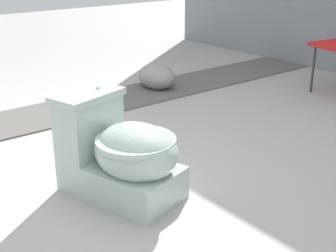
{
  "coord_description": "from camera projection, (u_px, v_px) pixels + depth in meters",
  "views": [
    {
      "loc": [
        1.9,
        -1.29,
        1.19
      ],
      "look_at": [
        0.09,
        0.14,
        0.3
      ],
      "focal_mm": 50.0,
      "sensor_mm": 36.0,
      "label": 1
    }
  ],
  "objects": [
    {
      "name": "ground_plane",
      "position": [
        139.0,
        178.0,
        2.56
      ],
      "size": [
        14.0,
        14.0,
        0.0
      ],
      "primitive_type": "plane",
      "color": "#A8A59E"
    },
    {
      "name": "toilet",
      "position": [
        121.0,
        154.0,
        2.32
      ],
      "size": [
        0.71,
        0.53,
        0.52
      ],
      "rotation": [
        0.0,
        0.0,
        0.28
      ],
      "color": "#B2C6B7",
      "rests_on": "ground"
    },
    {
      "name": "boulder_near",
      "position": [
        157.0,
        76.0,
        4.14
      ],
      "size": [
        0.39,
        0.3,
        0.22
      ],
      "primitive_type": "ellipsoid",
      "rotation": [
        0.0,
        0.0,
        3.11
      ],
      "color": "gray",
      "rests_on": "ground"
    },
    {
      "name": "gravel_strip",
      "position": [
        100.0,
        103.0,
        3.77
      ],
      "size": [
        0.56,
        8.0,
        0.01
      ],
      "primitive_type": "cube",
      "color": "#605B56",
      "rests_on": "ground"
    }
  ]
}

